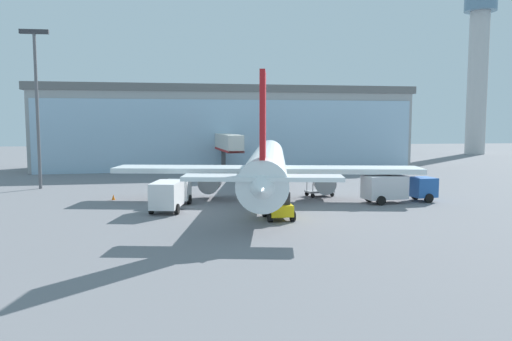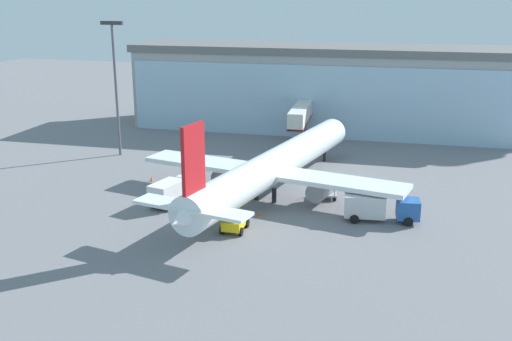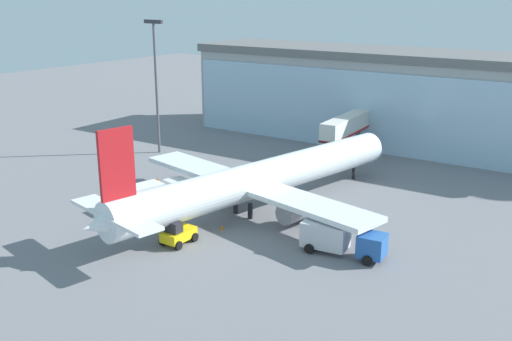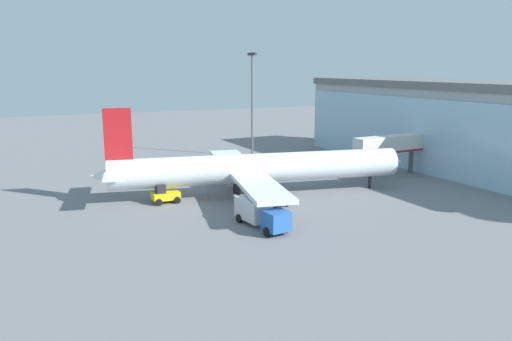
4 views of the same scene
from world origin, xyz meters
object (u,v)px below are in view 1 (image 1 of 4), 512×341
object	(u,v)px
airplane	(267,165)
pushback_tug	(279,207)
control_tower	(478,62)
baggage_cart	(319,192)
jet_bridge	(228,144)
safety_cone_wingtip	(113,197)
catering_truck	(171,193)
safety_cone_nose	(281,205)
apron_light_mast	(37,95)
fuel_truck	(397,187)

from	to	relation	value
airplane	pushback_tug	bearing A→B (deg)	-174.15
control_tower	baggage_cart	bearing A→B (deg)	-131.79
jet_bridge	safety_cone_wingtip	distance (m)	26.08
catering_truck	jet_bridge	bearing A→B (deg)	-2.97
airplane	safety_cone_wingtip	world-z (taller)	airplane
pushback_tug	safety_cone_nose	world-z (taller)	pushback_tug
catering_truck	baggage_cart	xyz separation A→B (m)	(15.23, 5.84, -0.97)
jet_bridge	catering_truck	bearing A→B (deg)	159.81
apron_light_mast	fuel_truck	distance (m)	41.32
pushback_tug	safety_cone_nose	bearing A→B (deg)	-15.49
catering_truck	fuel_truck	bearing A→B (deg)	-75.75
catering_truck	pushback_tug	world-z (taller)	catering_truck
apron_light_mast	airplane	distance (m)	28.42
safety_cone_nose	catering_truck	bearing A→B (deg)	174.93
control_tower	airplane	xyz separation A→B (m)	(-60.80, -62.14, -18.57)
control_tower	pushback_tug	distance (m)	98.04
apron_light_mast	pushback_tug	world-z (taller)	apron_light_mast
jet_bridge	control_tower	size ratio (longest dim) A/B	0.32
fuel_truck	pushback_tug	bearing A→B (deg)	-161.21
airplane	fuel_truck	xyz separation A→B (m)	(12.03, -4.49, -1.91)
airplane	fuel_truck	world-z (taller)	airplane
fuel_truck	safety_cone_wingtip	bearing A→B (deg)	160.38
apron_light_mast	catering_truck	distance (m)	24.37
safety_cone_wingtip	jet_bridge	bearing A→B (deg)	58.69
control_tower	safety_cone_wingtip	size ratio (longest dim) A/B	69.61
catering_truck	fuel_truck	distance (m)	21.64
airplane	control_tower	bearing A→B (deg)	-34.18
fuel_truck	safety_cone_nose	xyz separation A→B (m)	(-11.75, -1.79, -1.19)
airplane	catering_truck	xyz separation A→B (m)	(-9.59, -5.40, -1.91)
safety_cone_wingtip	control_tower	bearing A→B (deg)	38.77
apron_light_mast	airplane	xyz separation A→B (m)	(25.20, -10.78, -7.50)
airplane	safety_cone_nose	distance (m)	7.01
safety_cone_wingtip	pushback_tug	bearing A→B (deg)	-39.41
control_tower	fuel_truck	distance (m)	85.07
fuel_truck	pushback_tug	xyz separation A→B (m)	(-12.88, -6.67, -0.49)
jet_bridge	baggage_cart	xyz separation A→B (m)	(7.76, -22.42, -4.09)
control_tower	pushback_tug	bearing A→B (deg)	-130.06
control_tower	fuel_truck	bearing A→B (deg)	-126.20
catering_truck	pushback_tug	size ratio (longest dim) A/B	2.32
fuel_truck	baggage_cart	bearing A→B (deg)	133.76
control_tower	airplane	distance (m)	88.90
control_tower	apron_light_mast	bearing A→B (deg)	-149.15
pushback_tug	catering_truck	bearing A→B (deg)	54.19
airplane	catering_truck	distance (m)	11.17
baggage_cart	pushback_tug	size ratio (longest dim) A/B	0.94
airplane	safety_cone_wingtip	size ratio (longest dim) A/B	73.00
baggage_cart	fuel_truck	bearing A→B (deg)	130.81
airplane	pushback_tug	world-z (taller)	airplane
apron_light_mast	safety_cone_nose	bearing A→B (deg)	-33.79
pushback_tug	safety_cone_wingtip	world-z (taller)	pushback_tug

